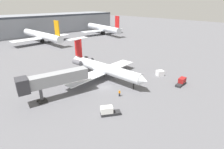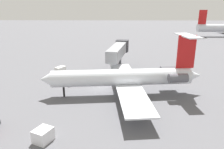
# 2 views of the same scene
# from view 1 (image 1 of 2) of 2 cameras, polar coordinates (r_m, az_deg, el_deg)

# --- Properties ---
(ground_plane) EXTENTS (400.00, 400.00, 0.10)m
(ground_plane) POSITION_cam_1_polar(r_m,az_deg,el_deg) (48.06, -2.45, -3.97)
(ground_plane) COLOR #5B5B60
(regional_jet) EXTENTS (25.80, 28.74, 10.59)m
(regional_jet) POSITION_cam_1_polar(r_m,az_deg,el_deg) (51.98, -3.08, 2.20)
(regional_jet) COLOR silver
(regional_jet) RESTS_ON ground_plane
(jet_bridge) EXTENTS (15.92, 5.70, 6.52)m
(jet_bridge) POSITION_cam_1_polar(r_m,az_deg,el_deg) (42.39, -19.23, -1.73)
(jet_bridge) COLOR gray
(jet_bridge) RESTS_ON ground_plane
(ground_crew_marshaller) EXTENTS (0.44, 0.48, 1.69)m
(ground_crew_marshaller) POSITION_cam_1_polar(r_m,az_deg,el_deg) (43.02, 2.40, -5.93)
(ground_crew_marshaller) COLOR black
(ground_crew_marshaller) RESTS_ON ground_plane
(baggage_tug_lead) EXTENTS (4.15, 3.26, 1.90)m
(baggage_tug_lead) POSITION_cam_1_polar(r_m,az_deg,el_deg) (36.41, -1.15, -11.64)
(baggage_tug_lead) COLOR #262628
(baggage_tug_lead) RESTS_ON ground_plane
(baggage_tug_trailing) EXTENTS (4.11, 1.74, 1.90)m
(baggage_tug_trailing) POSITION_cam_1_polar(r_m,az_deg,el_deg) (52.36, 21.26, -2.21)
(baggage_tug_trailing) COLOR #262628
(baggage_tug_trailing) RESTS_ON ground_plane
(cargo_container_uld) EXTENTS (2.67, 2.51, 1.61)m
(cargo_container_uld) POSITION_cam_1_polar(r_m,az_deg,el_deg) (56.82, 15.03, 0.43)
(cargo_container_uld) COLOR silver
(cargo_container_uld) RESTS_ON ground_plane
(terminal_building) EXTENTS (164.41, 24.23, 12.83)m
(terminal_building) POSITION_cam_1_polar(r_m,az_deg,el_deg) (135.56, -31.85, 12.72)
(terminal_building) COLOR gray
(terminal_building) RESTS_ON ground_plane
(parked_airliner_centre) EXTENTS (31.94, 37.81, 13.07)m
(parked_airliner_centre) POSITION_cam_1_polar(r_m,az_deg,el_deg) (106.57, -21.49, 11.48)
(parked_airliner_centre) COLOR silver
(parked_airliner_centre) RESTS_ON ground_plane
(parked_airliner_east_mid) EXTENTS (31.17, 36.68, 13.30)m
(parked_airliner_east_mid) POSITION_cam_1_polar(r_m,az_deg,el_deg) (127.50, -2.86, 14.51)
(parked_airliner_east_mid) COLOR silver
(parked_airliner_east_mid) RESTS_ON ground_plane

